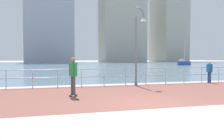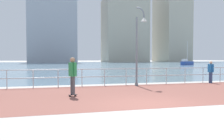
# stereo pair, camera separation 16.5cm
# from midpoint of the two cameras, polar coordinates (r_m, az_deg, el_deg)

# --- Properties ---
(ground) EXTENTS (220.00, 220.00, 0.00)m
(ground) POSITION_cam_midpoint_polar(r_m,az_deg,el_deg) (48.73, -11.91, 0.65)
(ground) COLOR #ADAAA5
(brick_paving) EXTENTS (28.00, 7.40, 0.01)m
(brick_paving) POSITION_cam_midpoint_polar(r_m,az_deg,el_deg) (12.34, 2.23, -5.29)
(brick_paving) COLOR brown
(brick_paving) RESTS_ON ground
(harbor_water) EXTENTS (180.00, 88.00, 0.00)m
(harbor_water) POSITION_cam_midpoint_polar(r_m,az_deg,el_deg) (60.42, -12.81, 1.03)
(harbor_water) COLOR slate
(harbor_water) RESTS_ON ground
(waterfront_railing) EXTENTS (25.25, 0.06, 1.07)m
(waterfront_railing) POSITION_cam_midpoint_polar(r_m,az_deg,el_deg) (15.80, -2.09, -0.85)
(waterfront_railing) COLOR #B2BCC1
(waterfront_railing) RESTS_ON ground
(lamppost) EXTENTS (0.54, 0.75, 4.79)m
(lamppost) POSITION_cam_midpoint_polar(r_m,az_deg,el_deg) (15.69, 5.57, 6.10)
(lamppost) COLOR slate
(lamppost) RESTS_ON ground
(skateboarder) EXTENTS (0.41, 0.55, 1.74)m
(skateboarder) POSITION_cam_midpoint_polar(r_m,az_deg,el_deg) (11.48, -9.03, -0.68)
(skateboarder) COLOR black
(skateboarder) RESTS_ON ground
(bystander) EXTENTS (0.26, 0.55, 1.50)m
(bystander) POSITION_cam_midpoint_polar(r_m,az_deg,el_deg) (18.73, 20.55, -0.05)
(bystander) COLOR #384C7A
(bystander) RESTS_ON ground
(sailboat_gray) EXTENTS (4.12, 3.05, 5.65)m
(sailboat_gray) POSITION_cam_midpoint_polar(r_m,az_deg,el_deg) (63.18, 15.61, 1.56)
(sailboat_gray) COLOR #284799
(sailboat_gray) RESTS_ON ground
(tower_beige) EXTENTS (11.22, 16.23, 37.90)m
(tower_beige) POSITION_cam_midpoint_polar(r_m,az_deg,el_deg) (117.94, 12.41, 10.66)
(tower_beige) COLOR #B2AD99
(tower_beige) RESTS_ON ground
(tower_slate) EXTENTS (17.31, 15.47, 38.95)m
(tower_slate) POSITION_cam_midpoint_polar(r_m,az_deg,el_deg) (100.99, -14.00, 12.30)
(tower_slate) COLOR #A3A8B2
(tower_slate) RESTS_ON ground
(tower_concrete) EXTENTS (17.10, 12.23, 27.25)m
(tower_concrete) POSITION_cam_midpoint_polar(r_m,az_deg,el_deg) (105.96, 2.15, 8.73)
(tower_concrete) COLOR #B2AD99
(tower_concrete) RESTS_ON ground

